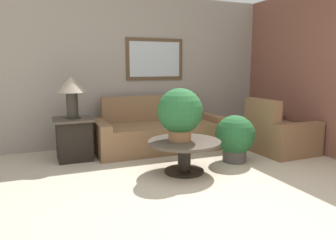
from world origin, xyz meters
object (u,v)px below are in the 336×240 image
potted_plant_on_table (180,113)px  potted_plant_floor (235,137)px  couch_main (159,132)px  table_lamp (71,89)px  side_table (74,138)px  coffee_table (184,149)px  armchair (276,135)px

potted_plant_on_table → potted_plant_floor: (0.94, 0.12, -0.43)m
couch_main → table_lamp: bearing=-175.4°
couch_main → potted_plant_on_table: size_ratio=3.14×
potted_plant_on_table → potted_plant_floor: 1.04m
couch_main → side_table: bearing=-175.4°
couch_main → potted_plant_on_table: bearing=-98.1°
table_lamp → coffee_table: bearing=-42.9°
armchair → couch_main: bearing=61.1°
potted_plant_floor → side_table: bearing=155.0°
couch_main → table_lamp: table_lamp is taller
coffee_table → table_lamp: 1.89m
potted_plant_on_table → coffee_table: bearing=-43.3°
potted_plant_on_table → potted_plant_floor: size_ratio=1.00×
couch_main → table_lamp: (-1.40, -0.11, 0.78)m
couch_main → potted_plant_floor: size_ratio=3.13×
side_table → table_lamp: table_lamp is taller
couch_main → side_table: couch_main is taller
table_lamp → side_table: bearing=0.0°
coffee_table → potted_plant_on_table: (-0.05, 0.04, 0.48)m
coffee_table → side_table: bearing=137.1°
potted_plant_floor → potted_plant_on_table: bearing=-172.5°
potted_plant_on_table → couch_main: bearing=81.9°
side_table → coffee_table: bearing=-42.9°
table_lamp → couch_main: bearing=4.6°
armchair → coffee_table: (-1.85, -0.39, 0.03)m
armchair → coffee_table: 1.89m
side_table → potted_plant_floor: bearing=-25.0°
armchair → potted_plant_on_table: size_ratio=1.59×
potted_plant_on_table → side_table: bearing=137.2°
side_table → potted_plant_floor: (2.16, -1.01, 0.05)m
couch_main → potted_plant_floor: 1.36m
armchair → side_table: (-3.12, 0.79, 0.04)m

